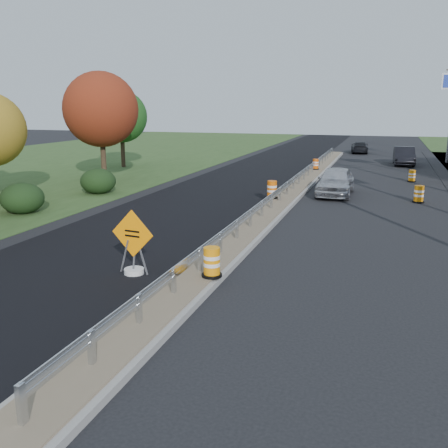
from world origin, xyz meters
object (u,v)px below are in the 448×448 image
(barrel_median_mid, at_px, (272,190))
(car_dark_mid, at_px, (404,156))
(barrel_median_near, at_px, (212,263))
(barrel_shoulder_far, at_px, (406,154))
(car_dark_far, at_px, (360,147))
(car_silver, at_px, (336,181))
(barrel_median_far, at_px, (316,164))
(barrel_shoulder_mid, at_px, (412,176))
(barrel_shoulder_near, at_px, (419,194))
(caution_sign, at_px, (134,258))

(barrel_median_mid, xyz_separation_m, car_dark_mid, (7.26, 20.52, 0.10))
(barrel_median_near, bearing_deg, barrel_shoulder_far, 80.73)
(barrel_median_near, height_order, car_dark_far, car_dark_far)
(barrel_shoulder_far, bearing_deg, car_silver, -100.95)
(barrel_median_mid, bearing_deg, barrel_median_near, -85.16)
(barrel_median_far, xyz_separation_m, barrel_shoulder_far, (7.09, 13.90, -0.21))
(barrel_median_far, distance_m, barrel_shoulder_far, 15.60)
(barrel_shoulder_mid, xyz_separation_m, barrel_shoulder_far, (0.08, 16.83, 0.02))
(barrel_median_mid, distance_m, barrel_shoulder_far, 28.10)
(barrel_median_mid, relative_size, barrel_shoulder_near, 1.02)
(barrel_median_near, bearing_deg, barrel_median_far, 91.21)
(caution_sign, relative_size, car_dark_mid, 0.43)
(barrel_median_near, xyz_separation_m, barrel_shoulder_near, (6.50, 15.37, -0.21))
(caution_sign, relative_size, barrel_shoulder_far, 2.37)
(barrel_median_far, bearing_deg, caution_sign, -94.53)
(car_dark_mid, bearing_deg, car_dark_far, 110.83)
(barrel_shoulder_far, bearing_deg, barrel_median_mid, -105.76)
(barrel_shoulder_near, distance_m, car_silver, 4.67)
(barrel_median_near, distance_m, barrel_shoulder_far, 40.56)
(barrel_shoulder_near, relative_size, barrel_shoulder_mid, 1.14)
(barrel_shoulder_near, bearing_deg, car_silver, 167.81)
(barrel_median_near, distance_m, barrel_shoulder_mid, 24.08)
(barrel_shoulder_mid, bearing_deg, barrel_median_mid, -126.47)
(car_dark_far, bearing_deg, car_silver, 85.76)
(barrel_shoulder_mid, height_order, car_dark_mid, car_dark_mid)
(car_dark_mid, bearing_deg, car_silver, -105.95)
(barrel_median_far, relative_size, car_silver, 0.17)
(barrel_median_near, relative_size, barrel_shoulder_far, 1.02)
(barrel_median_near, xyz_separation_m, barrel_shoulder_mid, (6.45, 23.20, -0.26))
(car_silver, bearing_deg, barrel_shoulder_far, 79.40)
(barrel_median_mid, bearing_deg, barrel_median_far, 87.62)
(barrel_median_mid, height_order, car_dark_far, car_dark_far)
(barrel_shoulder_mid, bearing_deg, caution_sign, -111.41)
(car_silver, xyz_separation_m, car_dark_far, (-0.13, 27.37, -0.20))
(barrel_shoulder_mid, bearing_deg, barrel_shoulder_far, 89.72)
(car_dark_mid, bearing_deg, barrel_shoulder_far, 84.56)
(caution_sign, distance_m, barrel_median_mid, 13.00)
(barrel_median_near, relative_size, barrel_median_far, 1.08)
(barrel_shoulder_near, xyz_separation_m, car_dark_far, (-4.67, 28.35, 0.17))
(barrel_median_far, bearing_deg, barrel_shoulder_mid, -22.72)
(car_silver, distance_m, car_dark_far, 27.37)
(barrel_median_mid, relative_size, car_dark_mid, 0.20)
(barrel_shoulder_mid, height_order, car_dark_far, car_dark_far)
(barrel_shoulder_near, distance_m, barrel_shoulder_mid, 7.83)
(barrel_median_near, relative_size, barrel_shoulder_near, 0.95)
(barrel_median_mid, distance_m, car_dark_far, 30.88)
(car_silver, bearing_deg, barrel_median_far, 104.72)
(barrel_shoulder_far, distance_m, car_dark_mid, 6.54)
(barrel_median_mid, distance_m, barrel_median_far, 13.16)
(barrel_median_near, relative_size, car_dark_mid, 0.19)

